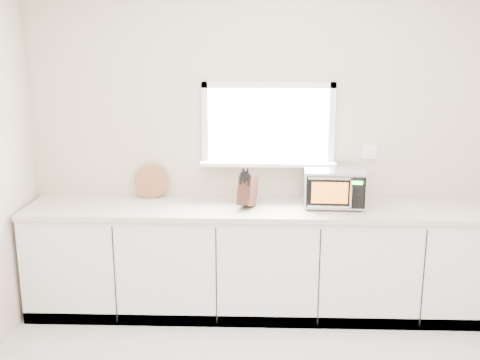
{
  "coord_description": "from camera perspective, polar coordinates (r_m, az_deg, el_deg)",
  "views": [
    {
      "loc": [
        -0.08,
        -2.66,
        2.21
      ],
      "look_at": [
        -0.22,
        1.55,
        1.18
      ],
      "focal_mm": 42.0,
      "sensor_mm": 36.0,
      "label": 1
    }
  ],
  "objects": [
    {
      "name": "countertop",
      "position": [
        4.54,
        2.83,
        -2.99
      ],
      "size": [
        3.92,
        0.64,
        0.04
      ],
      "primitive_type": "cube",
      "color": "beige",
      "rests_on": "cabinets"
    },
    {
      "name": "microwave",
      "position": [
        4.59,
        9.52,
        -0.67
      ],
      "size": [
        0.49,
        0.42,
        0.31
      ],
      "rotation": [
        0.0,
        0.0,
        -0.04
      ],
      "color": "black",
      "rests_on": "countertop"
    },
    {
      "name": "knife_block",
      "position": [
        4.49,
        0.76,
        -1.03
      ],
      "size": [
        0.18,
        0.25,
        0.33
      ],
      "rotation": [
        0.0,
        0.0,
        -0.33
      ],
      "color": "#422117",
      "rests_on": "countertop"
    },
    {
      "name": "back_wall",
      "position": [
        4.73,
        2.85,
        3.46
      ],
      "size": [
        4.0,
        0.17,
        2.7
      ],
      "color": "beige",
      "rests_on": "ground"
    },
    {
      "name": "coffee_grinder",
      "position": [
        4.55,
        9.61,
        -1.64
      ],
      "size": [
        0.14,
        0.14,
        0.2
      ],
      "rotation": [
        0.0,
        0.0,
        -0.27
      ],
      "color": "silver",
      "rests_on": "countertop"
    },
    {
      "name": "cutting_board",
      "position": [
        4.83,
        -8.98,
        -0.12
      ],
      "size": [
        0.29,
        0.07,
        0.29
      ],
      "primitive_type": "cylinder",
      "rotation": [
        1.4,
        0.0,
        0.0
      ],
      "color": "brown",
      "rests_on": "countertop"
    },
    {
      "name": "cabinets",
      "position": [
        4.71,
        2.76,
        -8.33
      ],
      "size": [
        3.92,
        0.6,
        0.88
      ],
      "primitive_type": "cube",
      "color": "silver",
      "rests_on": "ground"
    }
  ]
}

